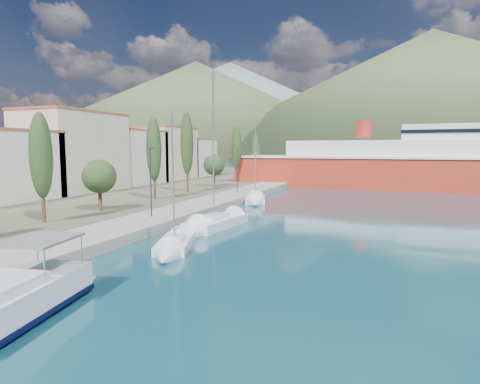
% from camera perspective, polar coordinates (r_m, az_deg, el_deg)
% --- Properties ---
extents(ground, '(1400.00, 1400.00, 0.00)m').
position_cam_1_polar(ground, '(134.68, 16.36, 3.05)').
color(ground, '#134351').
extents(quay, '(5.00, 88.00, 0.80)m').
position_cam_1_polar(quay, '(45.13, -5.24, -1.95)').
color(quay, gray).
rests_on(quay, ground).
extents(land_strip, '(70.00, 148.00, 0.70)m').
position_cam_1_polar(land_strip, '(76.70, -28.02, 0.66)').
color(land_strip, '#565644').
rests_on(land_strip, ground).
extents(town_buildings, '(9.20, 69.20, 11.30)m').
position_cam_1_polar(town_buildings, '(66.54, -19.10, 4.81)').
color(town_buildings, beige).
rests_on(town_buildings, land_strip).
extents(tree_row, '(3.41, 65.90, 11.13)m').
position_cam_1_polar(tree_row, '(53.37, -9.15, 5.10)').
color(tree_row, '#47301E').
rests_on(tree_row, land_strip).
extents(lamp_posts, '(0.15, 46.66, 6.06)m').
position_cam_1_polar(lamp_posts, '(34.58, -13.96, 1.57)').
color(lamp_posts, '#2D2D33').
rests_on(lamp_posts, quay).
extents(sailboat_near, '(4.24, 7.15, 9.86)m').
position_cam_1_polar(sailboat_near, '(26.25, -9.85, -8.20)').
color(sailboat_near, silver).
rests_on(sailboat_near, ground).
extents(sailboat_mid, '(3.62, 10.00, 14.08)m').
position_cam_1_polar(sailboat_mid, '(32.96, -5.46, -5.08)').
color(sailboat_mid, silver).
rests_on(sailboat_mid, ground).
extents(sailboat_far, '(4.60, 7.91, 11.08)m').
position_cam_1_polar(sailboat_far, '(49.26, 2.16, -1.35)').
color(sailboat_far, silver).
rests_on(sailboat_far, ground).
extents(ferry, '(62.01, 14.38, 12.26)m').
position_cam_1_polar(ferry, '(74.54, 23.79, 3.33)').
color(ferry, '#B32C1D').
rests_on(ferry, ground).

